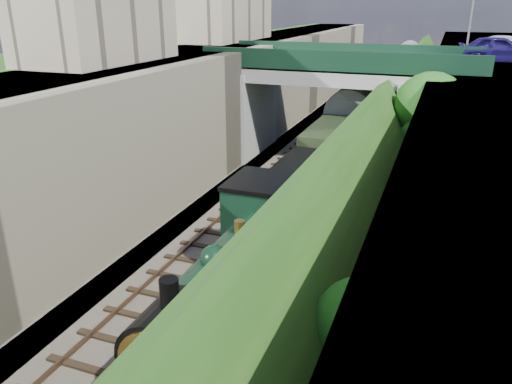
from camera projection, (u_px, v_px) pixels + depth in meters
trackbed at (316, 179)px, 28.94m from camera, size 10.00×90.00×0.20m
retaining_wall at (228, 115)px, 29.54m from camera, size 1.00×90.00×7.00m
street_plateau_left at (176, 110)px, 30.70m from camera, size 6.00×90.00×7.00m
street_plateau_right at (505, 144)px, 24.74m from camera, size 8.00×90.00×6.25m
embankment_slope at (405, 158)px, 23.99m from camera, size 4.77×90.00×6.47m
track_left at (283, 173)px, 29.55m from camera, size 2.50×90.00×0.20m
track_right at (336, 180)px, 28.49m from camera, size 2.50×90.00×0.20m
road_bridge at (349, 100)px, 30.72m from camera, size 16.00×6.40×7.25m
building_near at (97, 19)px, 23.66m from camera, size 4.00×8.00×4.00m
tree at (432, 111)px, 24.95m from camera, size 3.60×3.80×6.60m
lamppost at (474, 5)px, 32.46m from camera, size 0.87×0.15×6.00m
car_blue at (499, 50)px, 30.03m from camera, size 4.83×2.07×1.63m
car_silver at (509, 46)px, 34.33m from camera, size 4.28×3.09×1.34m
locomotive at (238, 277)px, 15.16m from camera, size 3.10×10.22×3.83m
tender at (303, 201)px, 21.70m from camera, size 2.70×6.00×3.05m
coach_front at (355, 128)px, 32.57m from camera, size 2.90×18.00×3.70m
coach_middle at (389, 86)px, 49.02m from camera, size 2.90×18.00×3.70m
coach_rear at (406, 65)px, 65.47m from camera, size 2.90×18.00×3.70m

